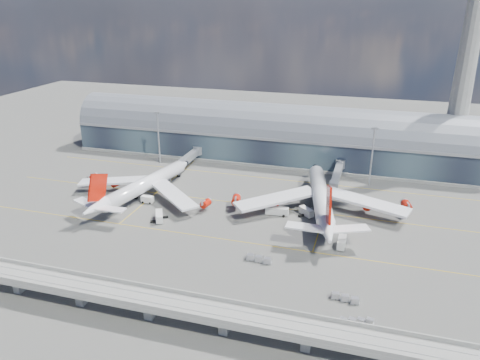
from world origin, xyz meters
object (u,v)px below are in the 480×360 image
(floodlight_mast_left, at_px, (158,136))
(service_truck_5, at_px, (306,212))
(airliner_right, at_px, (321,199))
(cargo_train_2, at_px, (345,298))
(control_tower, at_px, (467,59))
(floodlight_mast_right, at_px, (372,155))
(service_truck_2, at_px, (277,211))
(cargo_train_0, at_px, (259,259))
(service_truck_1, at_px, (147,199))
(service_truck_4, at_px, (289,197))
(cargo_train_1, at_px, (356,321))
(airliner_left, at_px, (142,186))
(service_truck_3, at_px, (342,242))
(service_truck_0, at_px, (159,216))

(floodlight_mast_left, distance_m, service_truck_5, 88.54)
(floodlight_mast_left, xyz_separation_m, airliner_right, (83.32, -35.04, -7.81))
(airliner_right, bearing_deg, cargo_train_2, -87.16)
(control_tower, relative_size, floodlight_mast_right, 4.01)
(floodlight_mast_left, height_order, service_truck_2, floodlight_mast_left)
(cargo_train_0, bearing_deg, airliner_right, -25.17)
(airliner_right, height_order, service_truck_1, airliner_right)
(cargo_train_2, bearing_deg, service_truck_4, 15.41)
(service_truck_1, xyz_separation_m, service_truck_5, (62.46, 6.42, 0.11))
(cargo_train_2, bearing_deg, control_tower, -26.38)
(service_truck_1, height_order, cargo_train_0, service_truck_1)
(floodlight_mast_left, bearing_deg, service_truck_4, -20.79)
(floodlight_mast_right, height_order, cargo_train_0, floodlight_mast_right)
(service_truck_4, relative_size, service_truck_5, 0.76)
(floodlight_mast_left, bearing_deg, control_tower, 11.72)
(cargo_train_1, bearing_deg, service_truck_1, 72.95)
(airliner_left, distance_m, service_truck_5, 66.38)
(control_tower, height_order, cargo_train_2, control_tower)
(control_tower, distance_m, cargo_train_2, 132.49)
(service_truck_3, height_order, cargo_train_0, service_truck_3)
(airliner_right, bearing_deg, floodlight_mast_left, 145.48)
(service_truck_1, height_order, cargo_train_2, service_truck_1)
(floodlight_mast_right, height_order, service_truck_3, floodlight_mast_right)
(control_tower, height_order, floodlight_mast_right, control_tower)
(service_truck_0, distance_m, service_truck_5, 54.58)
(cargo_train_0, bearing_deg, service_truck_3, -61.59)
(airliner_left, xyz_separation_m, service_truck_5, (66.17, 3.24, -4.03))
(cargo_train_0, bearing_deg, cargo_train_2, -121.90)
(airliner_left, bearing_deg, cargo_train_1, -20.53)
(cargo_train_2, bearing_deg, service_truck_2, 23.42)
(service_truck_0, height_order, cargo_train_0, service_truck_0)
(service_truck_2, bearing_deg, service_truck_0, 107.83)
(airliner_left, distance_m, service_truck_4, 59.58)
(control_tower, bearing_deg, service_truck_2, -134.01)
(service_truck_1, distance_m, cargo_train_2, 91.77)
(floodlight_mast_left, height_order, service_truck_5, floodlight_mast_left)
(service_truck_2, relative_size, cargo_train_1, 0.99)
(service_truck_0, height_order, service_truck_2, service_truck_2)
(service_truck_0, bearing_deg, cargo_train_0, -49.11)
(airliner_left, bearing_deg, cargo_train_2, -17.24)
(floodlight_mast_right, bearing_deg, service_truck_0, -141.16)
(service_truck_3, bearing_deg, floodlight_mast_right, 83.84)
(service_truck_1, bearing_deg, service_truck_5, -83.38)
(floodlight_mast_left, xyz_separation_m, cargo_train_2, (97.18, -88.40, -12.73))
(cargo_train_2, bearing_deg, service_truck_3, -1.32)
(floodlight_mast_left, bearing_deg, service_truck_3, -32.21)
(floodlight_mast_left, distance_m, cargo_train_1, 140.51)
(cargo_train_0, height_order, cargo_train_2, cargo_train_0)
(airliner_right, distance_m, cargo_train_2, 55.34)
(service_truck_2, bearing_deg, cargo_train_1, -154.50)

